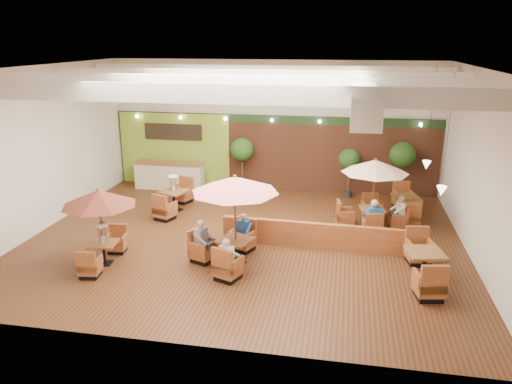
% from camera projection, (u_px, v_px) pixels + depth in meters
% --- Properties ---
extents(room, '(14.04, 14.00, 5.52)m').
position_uv_depth(room, '(258.00, 124.00, 16.44)').
color(room, '#381E0F').
rests_on(room, ground).
extents(service_counter, '(3.00, 0.75, 1.18)m').
position_uv_depth(service_counter, '(170.00, 176.00, 21.80)').
color(service_counter, beige).
rests_on(service_counter, ground).
extents(booth_divider, '(5.98, 0.41, 0.83)m').
position_uv_depth(booth_divider, '(315.00, 235.00, 15.65)').
color(booth_divider, brown).
rests_on(booth_divider, ground).
extents(table_0, '(2.13, 2.30, 2.31)m').
position_uv_depth(table_0, '(100.00, 207.00, 14.15)').
color(table_0, brown).
rests_on(table_0, ground).
extents(table_1, '(2.67, 2.83, 2.71)m').
position_uv_depth(table_1, '(233.00, 201.00, 14.08)').
color(table_1, brown).
rests_on(table_1, ground).
extents(table_2, '(2.48, 2.48, 2.48)m').
position_uv_depth(table_2, '(374.00, 180.00, 16.98)').
color(table_2, brown).
rests_on(table_2, ground).
extents(table_3, '(1.15, 2.86, 1.58)m').
position_uv_depth(table_3, '(174.00, 198.00, 19.02)').
color(table_3, brown).
rests_on(table_3, ground).
extents(table_4, '(1.10, 2.91, 1.05)m').
position_uv_depth(table_4, '(424.00, 266.00, 13.58)').
color(table_4, brown).
rests_on(table_4, ground).
extents(table_5, '(1.09, 2.83, 1.02)m').
position_uv_depth(table_5, '(405.00, 207.00, 18.36)').
color(table_5, brown).
rests_on(table_5, ground).
extents(topiary_0, '(1.00, 1.00, 2.33)m').
position_uv_depth(topiary_0, '(242.00, 152.00, 21.09)').
color(topiary_0, black).
rests_on(topiary_0, ground).
extents(topiary_1, '(0.88, 0.88, 2.04)m').
position_uv_depth(topiary_1, '(349.00, 161.00, 20.36)').
color(topiary_1, black).
rests_on(topiary_1, ground).
extents(topiary_2, '(1.03, 1.03, 2.40)m').
position_uv_depth(topiary_2, '(402.00, 157.00, 19.93)').
color(topiary_2, black).
rests_on(topiary_2, ground).
extents(diner_0, '(0.42, 0.38, 0.77)m').
position_uv_depth(diner_0, '(228.00, 254.00, 13.49)').
color(diner_0, white).
rests_on(diner_0, ground).
extents(diner_1, '(0.39, 0.34, 0.74)m').
position_uv_depth(diner_1, '(243.00, 228.00, 15.36)').
color(diner_1, '#24579C').
rests_on(diner_1, ground).
extents(diner_2, '(0.40, 0.45, 0.83)m').
position_uv_depth(diner_2, '(203.00, 237.00, 14.59)').
color(diner_2, gray).
rests_on(diner_2, ground).
extents(diner_3, '(0.46, 0.41, 0.86)m').
position_uv_depth(diner_3, '(373.00, 215.00, 16.40)').
color(diner_3, '#24579C').
rests_on(diner_3, ground).
extents(diner_4, '(0.35, 0.39, 0.74)m').
position_uv_depth(diner_4, '(399.00, 209.00, 17.11)').
color(diner_4, white).
rests_on(diner_4, ground).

